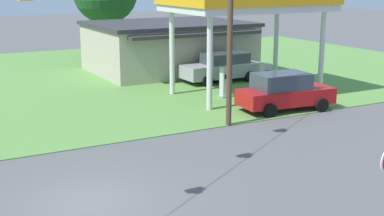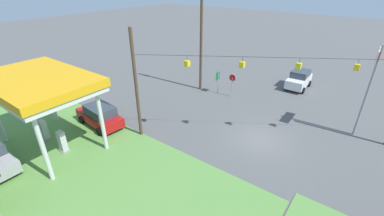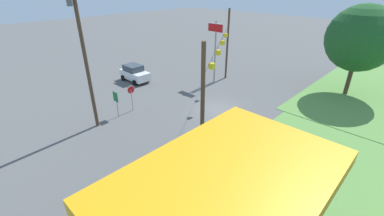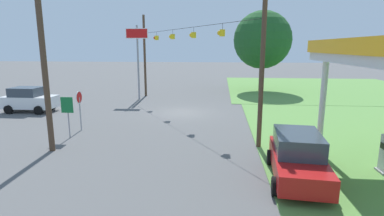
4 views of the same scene
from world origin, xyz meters
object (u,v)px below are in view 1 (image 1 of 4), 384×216
fuel_pump_near (226,83)px  car_at_pumps_rear (222,67)px  gas_station_store (169,46)px  car_at_pumps_front (284,91)px  gas_station_canopy (248,4)px  fuel_pump_far (265,79)px

fuel_pump_near → car_at_pumps_rear: car_at_pumps_rear is taller
gas_station_store → car_at_pumps_rear: (1.10, -5.18, -0.76)m
gas_station_store → car_at_pumps_rear: bearing=-78.0°
fuel_pump_near → car_at_pumps_front: size_ratio=0.34×
gas_station_store → car_at_pumps_rear: gas_station_store is taller
gas_station_canopy → fuel_pump_near: (-1.30, -0.00, -4.15)m
gas_station_canopy → car_at_pumps_rear: size_ratio=1.71×
gas_station_canopy → fuel_pump_far: gas_station_canopy is taller
gas_station_canopy → car_at_pumps_front: (-0.38, -3.84, -3.98)m
gas_station_store → fuel_pump_far: (1.59, -9.03, -0.92)m
fuel_pump_far → car_at_pumps_front: car_at_pumps_front is taller
gas_station_canopy → gas_station_store: 9.59m
gas_station_canopy → gas_station_store: gas_station_canopy is taller
car_at_pumps_front → car_at_pumps_rear: bearing=86.5°
car_at_pumps_front → car_at_pumps_rear: car_at_pumps_front is taller
gas_station_store → gas_station_canopy: bearing=-88.2°
gas_station_canopy → car_at_pumps_front: size_ratio=1.76×
car_at_pumps_front → car_at_pumps_rear: 7.78m
gas_station_store → fuel_pump_far: size_ratio=6.34×
gas_station_store → fuel_pump_far: bearing=-80.0°
car_at_pumps_rear → gas_station_store: bearing=-78.9°
fuel_pump_far → car_at_pumps_front: 4.20m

